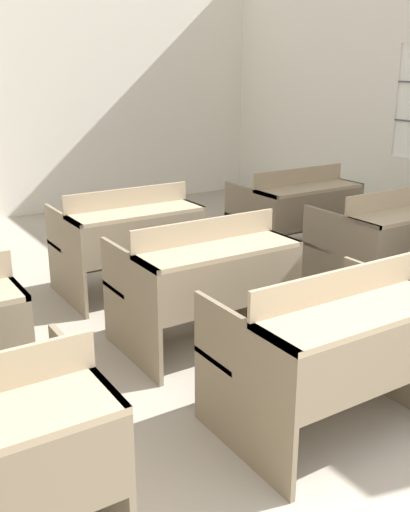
% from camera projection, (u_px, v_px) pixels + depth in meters
% --- Properties ---
extents(wall_back, '(6.48, 0.06, 3.07)m').
position_uv_depth(wall_back, '(22.00, 88.00, 7.09)').
color(wall_back, white).
rests_on(wall_back, ground_plane).
extents(bench_front_center, '(1.06, 0.79, 0.88)m').
position_uv_depth(bench_front_center, '(330.00, 346.00, 3.00)').
color(bench_front_center, '#7A6B54').
rests_on(bench_front_center, ground_plane).
extents(bench_second_center, '(1.06, 0.79, 0.88)m').
position_uv_depth(bench_second_center, '(204.00, 279.00, 3.93)').
color(bench_second_center, '#7F7059').
rests_on(bench_second_center, ground_plane).
extents(bench_second_right, '(1.06, 0.79, 0.88)m').
position_uv_depth(bench_second_right, '(389.00, 239.00, 4.82)').
color(bench_second_right, '#82735C').
rests_on(bench_second_right, ground_plane).
extents(bench_third_center, '(1.06, 0.79, 0.88)m').
position_uv_depth(bench_third_center, '(128.00, 238.00, 4.86)').
color(bench_third_center, '#82735C').
rests_on(bench_third_center, ground_plane).
extents(bench_third_right, '(1.06, 0.79, 0.88)m').
position_uv_depth(bench_third_right, '(296.00, 210.00, 5.76)').
color(bench_third_right, '#7A6B54').
rests_on(bench_third_right, ground_plane).
extents(wastepaper_bin, '(0.28, 0.28, 0.30)m').
position_uv_depth(wastepaper_bin, '(340.00, 211.00, 7.06)').
color(wastepaper_bin, '#1E6B33').
rests_on(wastepaper_bin, ground_plane).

